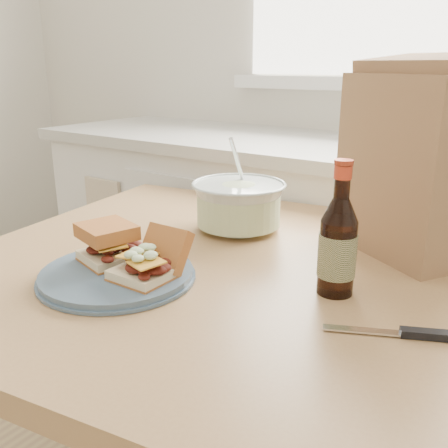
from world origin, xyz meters
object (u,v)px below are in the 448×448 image
Objects in this scene: plate at (117,275)px; beer_bottle at (338,245)px; coleslaw_bowl at (239,207)px; paper_bag at (415,167)px; dining_table at (207,311)px.

beer_bottle is at bearing 26.84° from plate.
coleslaw_bowl is (0.02, 0.37, 0.05)m from plate.
beer_bottle is at bearing -66.76° from paper_bag.
dining_table is 0.52m from paper_bag.
coleslaw_bowl is at bearing 95.16° from dining_table.
beer_bottle is 0.30m from paper_bag.
paper_bag is (0.32, 0.28, 0.30)m from dining_table.
coleslaw_bowl is 0.61× the size of paper_bag.
paper_bag is (0.36, 0.09, 0.12)m from coleslaw_bowl.
coleslaw_bowl is 0.38m from beer_bottle.
plate is 0.62m from paper_bag.
beer_bottle is 0.65× the size of paper_bag.
paper_bag reaches higher than coleslaw_bowl.
paper_bag reaches higher than plate.
plate is at bearing -151.98° from beer_bottle.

